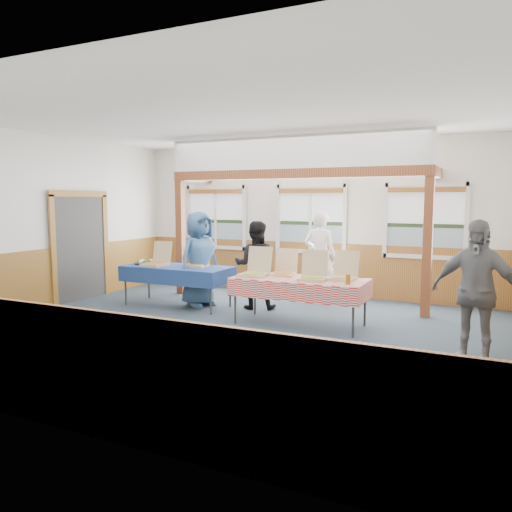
{
  "coord_description": "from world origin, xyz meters",
  "views": [
    {
      "loc": [
        3.5,
        -6.54,
        2.0
      ],
      "look_at": [
        -0.1,
        1.0,
        1.06
      ],
      "focal_mm": 35.0,
      "sensor_mm": 36.0,
      "label": 1
    }
  ],
  "objects_px": {
    "table_right": "(300,281)",
    "woman_black": "(255,265)",
    "table_left": "(177,269)",
    "man_blue": "(199,259)",
    "person_grey": "(475,291)",
    "woman_white": "(320,257)"
  },
  "relations": [
    {
      "from": "table_left",
      "to": "man_blue",
      "type": "bearing_deg",
      "value": 51.39
    },
    {
      "from": "table_left",
      "to": "table_right",
      "type": "distance_m",
      "value": 2.62
    },
    {
      "from": "table_left",
      "to": "woman_white",
      "type": "distance_m",
      "value": 2.75
    },
    {
      "from": "man_blue",
      "to": "person_grey",
      "type": "xyz_separation_m",
      "value": [
        4.81,
        -1.37,
        -0.01
      ]
    },
    {
      "from": "table_left",
      "to": "table_right",
      "type": "height_order",
      "value": "same"
    },
    {
      "from": "person_grey",
      "to": "woman_black",
      "type": "bearing_deg",
      "value": 169.63
    },
    {
      "from": "table_left",
      "to": "man_blue",
      "type": "xyz_separation_m",
      "value": [
        0.37,
        0.2,
        0.19
      ]
    },
    {
      "from": "table_left",
      "to": "woman_black",
      "type": "bearing_deg",
      "value": 40.8
    },
    {
      "from": "table_right",
      "to": "person_grey",
      "type": "relative_size",
      "value": 1.3
    },
    {
      "from": "woman_white",
      "to": "woman_black",
      "type": "xyz_separation_m",
      "value": [
        -0.92,
        -0.98,
        -0.09
      ]
    },
    {
      "from": "woman_white",
      "to": "person_grey",
      "type": "relative_size",
      "value": 1.01
    },
    {
      "from": "table_right",
      "to": "woman_black",
      "type": "distance_m",
      "value": 1.43
    },
    {
      "from": "man_blue",
      "to": "table_right",
      "type": "bearing_deg",
      "value": -85.65
    },
    {
      "from": "man_blue",
      "to": "person_grey",
      "type": "bearing_deg",
      "value": -87.27
    },
    {
      "from": "person_grey",
      "to": "table_left",
      "type": "bearing_deg",
      "value": -179.84
    },
    {
      "from": "person_grey",
      "to": "table_right",
      "type": "bearing_deg",
      "value": 175.64
    },
    {
      "from": "man_blue",
      "to": "table_left",
      "type": "bearing_deg",
      "value": 136.56
    },
    {
      "from": "man_blue",
      "to": "person_grey",
      "type": "relative_size",
      "value": 1.01
    },
    {
      "from": "table_right",
      "to": "person_grey",
      "type": "xyz_separation_m",
      "value": [
        2.58,
        -0.8,
        0.18
      ]
    },
    {
      "from": "table_right",
      "to": "man_blue",
      "type": "relative_size",
      "value": 1.29
    },
    {
      "from": "table_left",
      "to": "person_grey",
      "type": "relative_size",
      "value": 1.27
    },
    {
      "from": "table_right",
      "to": "person_grey",
      "type": "distance_m",
      "value": 2.71
    }
  ]
}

